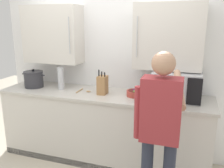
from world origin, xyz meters
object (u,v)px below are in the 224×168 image
Objects in this scene: microwave_oven at (173,86)px; fruit_bowl at (136,93)px; stock_pot at (34,79)px; knife_block at (102,85)px; wooden_spoon at (84,91)px; thermos_flask at (61,78)px; person_figure at (160,126)px.

microwave_oven is 0.47m from fruit_bowl.
microwave_oven reaches higher than stock_pot.
knife_block is 0.29m from wooden_spoon.
wooden_spoon is at bearing -178.04° from microwave_oven.
microwave_oven reaches higher than thermos_flask.
fruit_bowl is at bearing 6.41° from knife_block.
stock_pot is (-1.05, 0.01, -0.01)m from knife_block.
microwave_oven is 3.90× the size of wooden_spoon.
knife_block is 0.20× the size of person_figure.
microwave_oven is 1.17m from wooden_spoon.
thermos_flask is at bearing 178.47° from wooden_spoon.
fruit_bowl is (1.48, 0.03, -0.07)m from stock_pot.
knife_block is at bearing -176.07° from microwave_oven.
person_figure is at bearing -23.48° from stock_pot.
thermos_flask is (-0.62, 0.03, 0.03)m from knife_block.
thermos_flask is 0.85× the size of stock_pot.
thermos_flask is at bearing 150.17° from person_figure.
knife_block reaches higher than stock_pot.
person_figure is (1.90, -0.82, -0.09)m from stock_pot.
knife_block is 1.05m from stock_pot.
microwave_oven is at bearing 1.96° from wooden_spoon.
wooden_spoon is at bearing 175.52° from knife_block.
knife_block reaches higher than thermos_flask.
thermos_flask is 0.19× the size of person_figure.
wooden_spoon is 0.87× the size of fruit_bowl.
microwave_oven is 1.51m from thermos_flask.
stock_pot is at bearing 156.52° from person_figure.
microwave_oven reaches higher than fruit_bowl.
stock_pot is (-1.94, -0.05, -0.05)m from microwave_oven.
knife_block is 1.61× the size of wooden_spoon.
person_figure reaches higher than thermos_flask.
knife_block is at bearing 136.13° from person_figure.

